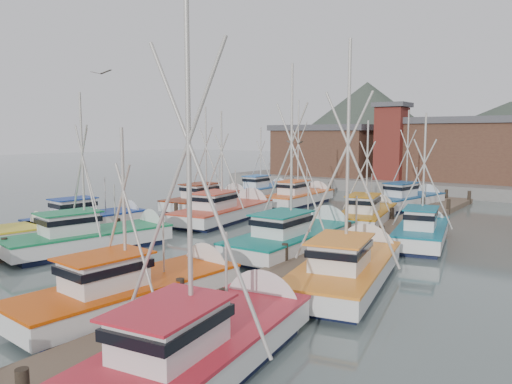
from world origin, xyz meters
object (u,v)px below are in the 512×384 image
Objects in this scene: boat_4 at (98,237)px; boat_12 at (301,197)px; lookout_tower at (391,141)px; boat_1 at (143,290)px; boat_8 at (228,211)px.

boat_4 is 21.74m from boat_12.
lookout_tower reaches higher than boat_12.
boat_1 is 0.93× the size of boat_12.
boat_8 is at bearing 124.12° from boat_1.
boat_12 is at bearing 113.32° from boat_1.
boat_4 is (-9.00, 4.85, 0.01)m from boat_1.
boat_12 is (-2.24, -15.94, -4.87)m from lookout_tower.
lookout_tower is at bearing 77.02° from boat_8.
lookout_tower is 16.81m from boat_12.
boat_12 is at bearing -98.00° from lookout_tower.
lookout_tower is 0.92× the size of boat_1.
boat_1 is 0.88× the size of boat_8.
boat_8 reaches higher than boat_1.
lookout_tower is 0.81× the size of boat_8.
boat_8 is at bearing -93.72° from boat_12.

